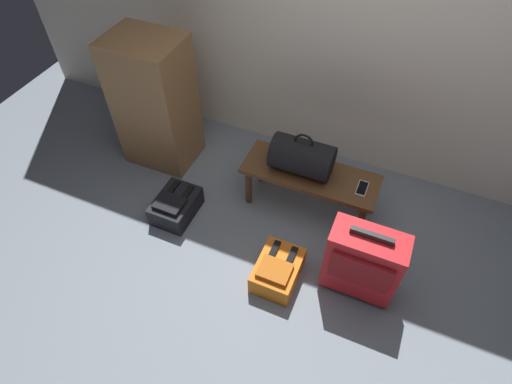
{
  "coord_description": "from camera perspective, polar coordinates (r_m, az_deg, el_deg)",
  "views": [
    {
      "loc": [
        0.42,
        -1.18,
        2.57
      ],
      "look_at": [
        -0.38,
        0.67,
        0.25
      ],
      "focal_mm": 29.09,
      "sensor_mm": 36.0,
      "label": 1
    }
  ],
  "objects": [
    {
      "name": "ground_plane",
      "position": [
        2.86,
        1.68,
        -15.01
      ],
      "size": [
        6.6,
        6.6,
        0.0
      ],
      "primitive_type": "plane",
      "color": "slate"
    },
    {
      "name": "duffel_bag_black",
      "position": [
        2.96,
        6.36,
        4.86
      ],
      "size": [
        0.44,
        0.26,
        0.34
      ],
      "color": "black",
      "rests_on": "bench"
    },
    {
      "name": "cell_phone",
      "position": [
        3.0,
        14.39,
        0.52
      ],
      "size": [
        0.07,
        0.14,
        0.01
      ],
      "color": "silver",
      "rests_on": "bench"
    },
    {
      "name": "suitcase_upright_red",
      "position": [
        2.73,
        14.46,
        -9.28
      ],
      "size": [
        0.47,
        0.25,
        0.61
      ],
      "color": "red",
      "rests_on": "ground"
    },
    {
      "name": "side_cabinet",
      "position": [
        3.46,
        -13.69,
        11.78
      ],
      "size": [
        0.56,
        0.44,
        1.1
      ],
      "color": "olive",
      "rests_on": "ground"
    },
    {
      "name": "backpack_orange",
      "position": [
        2.87,
        2.99,
        -10.68
      ],
      "size": [
        0.28,
        0.38,
        0.21
      ],
      "color": "orange",
      "rests_on": "ground"
    },
    {
      "name": "backpack_dark",
      "position": [
        3.25,
        -10.97,
        -1.85
      ],
      "size": [
        0.28,
        0.38,
        0.21
      ],
      "color": "black",
      "rests_on": "ground"
    },
    {
      "name": "bench",
      "position": [
        3.09,
        7.43,
        1.9
      ],
      "size": [
        1.0,
        0.36,
        0.39
      ],
      "color": "brown",
      "rests_on": "ground"
    }
  ]
}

